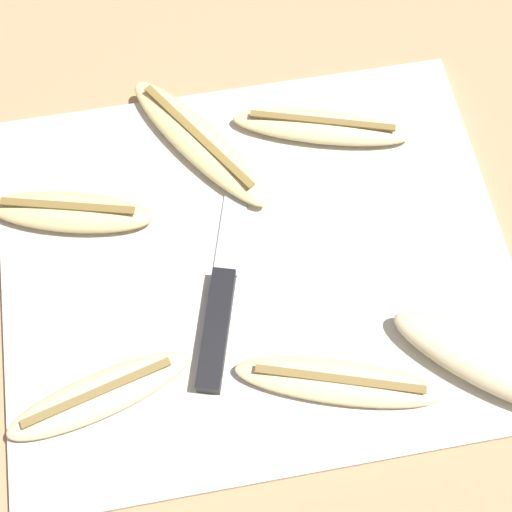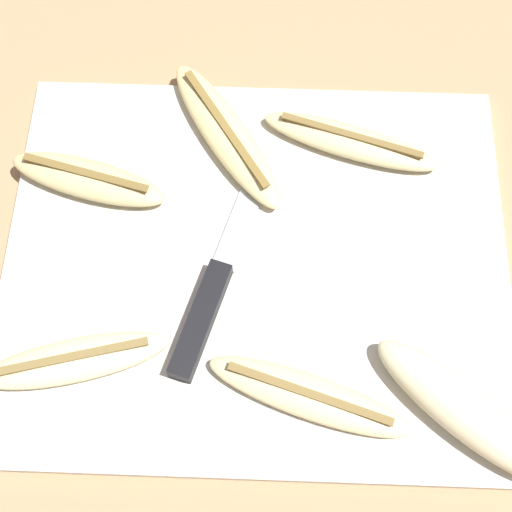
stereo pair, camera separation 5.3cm
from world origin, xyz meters
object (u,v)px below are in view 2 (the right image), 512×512
Objects in this scene: banana_ripe_center at (309,396)px; banana_cream_curved at (464,410)px; banana_spotted_left at (88,179)px; banana_golden_short at (226,134)px; banana_mellow_near at (351,141)px; banana_soft_right at (75,360)px; knife at (210,298)px.

banana_ripe_center is 1.11× the size of banana_cream_curved.
banana_spotted_left is 0.14m from banana_golden_short.
banana_cream_curved reaches higher than banana_mellow_near.
knife is at bearing 28.96° from banana_soft_right.
banana_golden_short reaches higher than banana_ripe_center.
banana_soft_right reaches higher than banana_mellow_near.
banana_golden_short is (-0.08, 0.25, 0.00)m from banana_ripe_center.
banana_golden_short is 1.10× the size of banana_soft_right.
banana_golden_short is (-0.12, 0.00, 0.00)m from banana_mellow_near.
banana_mellow_near is 0.98× the size of banana_golden_short.
knife is 0.12m from banana_soft_right.
knife is 1.49× the size of banana_spotted_left.
knife is 1.33× the size of banana_mellow_near.
banana_ripe_center is 0.99× the size of banana_golden_short.
banana_soft_right is at bearing -134.33° from knife.
knife is at bearing -91.95° from banana_golden_short.
banana_cream_curved is (0.08, -0.25, 0.01)m from banana_mellow_near.
banana_mellow_near is at bearing 81.14° from banana_ripe_center.
banana_spotted_left is 0.25m from banana_mellow_near.
banana_soft_right is (-0.23, -0.22, 0.00)m from banana_mellow_near.
banana_cream_curved is (0.12, -0.01, 0.01)m from banana_ripe_center.
knife is 0.12m from banana_ripe_center.
knife is at bearing 156.43° from banana_cream_curved.
banana_golden_short and banana_soft_right have the same top height.
banana_cream_curved is at bearing -5.62° from banana_soft_right.
banana_soft_right is at bearing 174.38° from banana_cream_curved.
banana_ripe_center is 0.12m from banana_cream_curved.
banana_soft_right reaches higher than knife.
banana_mellow_near is 0.12m from banana_golden_short.
banana_spotted_left is at bearing 153.75° from knife.
banana_cream_curved reaches higher than banana_golden_short.
banana_golden_short is at bearing 128.43° from banana_cream_curved.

